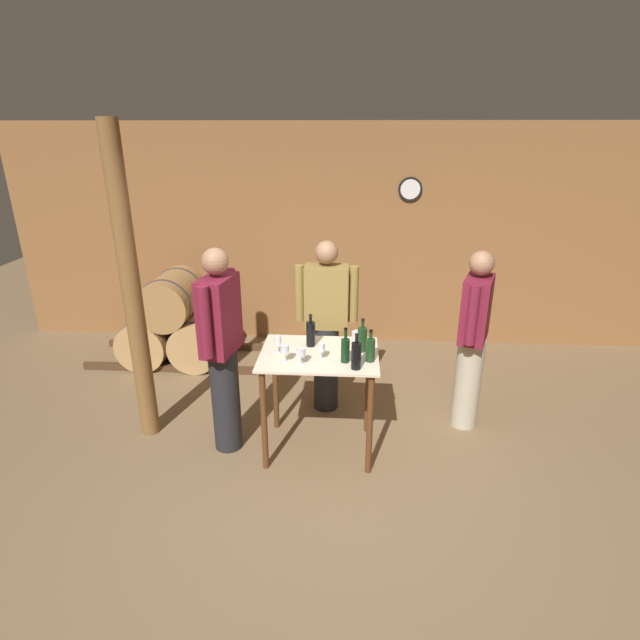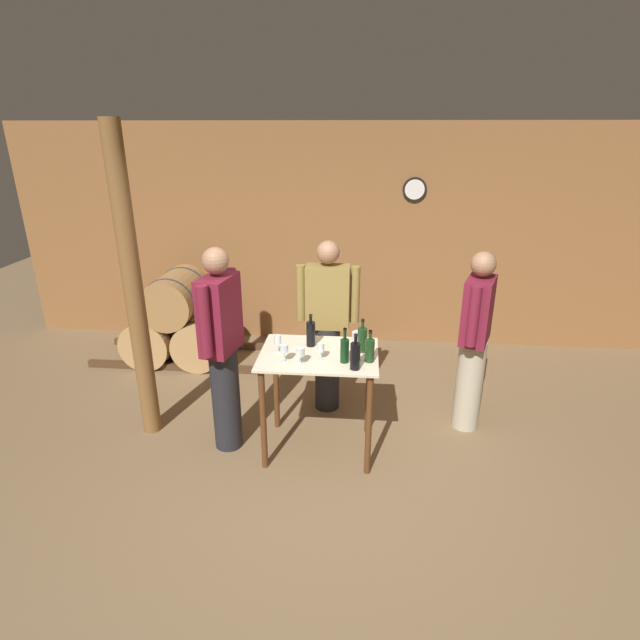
% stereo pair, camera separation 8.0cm
% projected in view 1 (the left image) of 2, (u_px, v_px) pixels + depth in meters
% --- Properties ---
extents(ground_plane, '(14.00, 14.00, 0.00)m').
position_uv_depth(ground_plane, '(332.00, 485.00, 3.92)').
color(ground_plane, brown).
extents(back_wall, '(8.40, 0.08, 2.70)m').
position_uv_depth(back_wall, '(344.00, 237.00, 6.17)').
color(back_wall, brown).
rests_on(back_wall, ground_plane).
extents(barrel_rack, '(2.02, 0.81, 1.08)m').
position_uv_depth(barrel_rack, '(175.00, 325.00, 5.88)').
color(barrel_rack, '#4C331E').
rests_on(barrel_rack, ground_plane).
extents(tasting_table, '(0.96, 0.72, 0.91)m').
position_uv_depth(tasting_table, '(319.00, 374.00, 4.12)').
color(tasting_table, beige).
rests_on(tasting_table, ground_plane).
extents(wooden_post, '(0.16, 0.16, 2.70)m').
position_uv_depth(wooden_post, '(132.00, 292.00, 4.13)').
color(wooden_post, brown).
rests_on(wooden_post, ground_plane).
extents(wine_bottle_far_left, '(0.08, 0.08, 0.28)m').
position_uv_depth(wine_bottle_far_left, '(311.00, 333.00, 4.14)').
color(wine_bottle_far_left, black).
rests_on(wine_bottle_far_left, tasting_table).
extents(wine_bottle_left, '(0.07, 0.07, 0.28)m').
position_uv_depth(wine_bottle_left, '(345.00, 349.00, 3.86)').
color(wine_bottle_left, black).
rests_on(wine_bottle_left, tasting_table).
extents(wine_bottle_center, '(0.08, 0.08, 0.29)m').
position_uv_depth(wine_bottle_center, '(356.00, 355.00, 3.75)').
color(wine_bottle_center, black).
rests_on(wine_bottle_center, tasting_table).
extents(wine_bottle_right, '(0.08, 0.08, 0.28)m').
position_uv_depth(wine_bottle_right, '(362.00, 339.00, 4.05)').
color(wine_bottle_right, '#193819').
rests_on(wine_bottle_right, tasting_table).
extents(wine_bottle_far_right, '(0.07, 0.07, 0.26)m').
position_uv_depth(wine_bottle_far_right, '(370.00, 349.00, 3.88)').
color(wine_bottle_far_right, '#193819').
rests_on(wine_bottle_far_right, tasting_table).
extents(wine_glass_near_left, '(0.06, 0.06, 0.14)m').
position_uv_depth(wine_glass_near_left, '(278.00, 341.00, 4.03)').
color(wine_glass_near_left, silver).
rests_on(wine_glass_near_left, tasting_table).
extents(wine_glass_near_center, '(0.07, 0.07, 0.14)m').
position_uv_depth(wine_glass_near_center, '(285.00, 349.00, 3.86)').
color(wine_glass_near_center, silver).
rests_on(wine_glass_near_center, tasting_table).
extents(wine_glass_near_right, '(0.07, 0.07, 0.14)m').
position_uv_depth(wine_glass_near_right, '(301.00, 353.00, 3.83)').
color(wine_glass_near_right, silver).
rests_on(wine_glass_near_right, tasting_table).
extents(wine_glass_far_side, '(0.06, 0.06, 0.14)m').
position_uv_depth(wine_glass_far_side, '(321.00, 348.00, 3.91)').
color(wine_glass_far_side, silver).
rests_on(wine_glass_far_side, tasting_table).
extents(ice_bucket, '(0.12, 0.12, 0.12)m').
position_uv_depth(ice_bucket, '(359.00, 339.00, 4.17)').
color(ice_bucket, silver).
rests_on(ice_bucket, tasting_table).
extents(person_host, '(0.59, 0.24, 1.69)m').
position_uv_depth(person_host, '(326.00, 324.00, 4.71)').
color(person_host, '#232328').
rests_on(person_host, ground_plane).
extents(person_visitor_with_scarf, '(0.29, 0.58, 1.78)m').
position_uv_depth(person_visitor_with_scarf, '(222.00, 348.00, 4.07)').
color(person_visitor_with_scarf, '#232328').
rests_on(person_visitor_with_scarf, ground_plane).
extents(person_visitor_bearded, '(0.34, 0.56, 1.67)m').
position_uv_depth(person_visitor_bearded, '(473.00, 338.00, 4.42)').
color(person_visitor_bearded, '#B7AD93').
rests_on(person_visitor_bearded, ground_plane).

